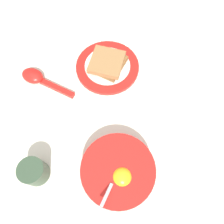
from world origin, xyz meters
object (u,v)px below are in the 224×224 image
at_px(toast_plate, 107,67).
at_px(toast_sandwich, 108,63).
at_px(drinking_cup, 34,172).
at_px(soup_spoon, 37,78).
at_px(egg_bowl, 118,171).

relative_size(toast_plate, toast_sandwich, 1.41).
bearing_deg(drinking_cup, soup_spoon, -15.60).
bearing_deg(drinking_cup, egg_bowl, -112.46).
xyz_separation_m(toast_plate, drinking_cup, (-0.22, 0.27, 0.03)).
relative_size(soup_spoon, drinking_cup, 2.44).
distance_m(toast_plate, soup_spoon, 0.21).
distance_m(egg_bowl, drinking_cup, 0.19).
relative_size(egg_bowl, soup_spoon, 1.15).
height_order(soup_spoon, drinking_cup, drinking_cup).
bearing_deg(drinking_cup, toast_sandwich, -51.61).
distance_m(egg_bowl, toast_sandwich, 0.31).
bearing_deg(toast_plate, soup_spoon, 79.38).
height_order(egg_bowl, toast_sandwich, egg_bowl).
xyz_separation_m(toast_sandwich, drinking_cup, (-0.22, 0.27, 0.00)).
bearing_deg(drinking_cup, toast_plate, -51.38).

